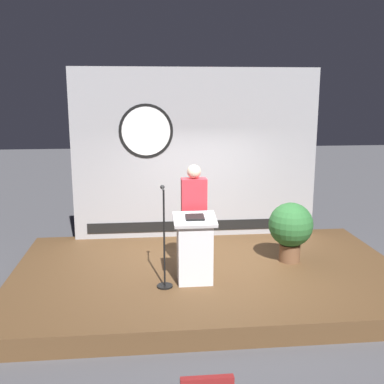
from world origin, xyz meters
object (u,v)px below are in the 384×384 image
at_px(speaker_person, 194,217).
at_px(potted_plant, 291,227).
at_px(podium, 195,249).
at_px(microphone_stand, 164,252).

bearing_deg(speaker_person, potted_plant, 8.56).
bearing_deg(podium, microphone_stand, -169.17).
distance_m(speaker_person, microphone_stand, 0.84).
bearing_deg(podium, speaker_person, 85.34).
height_order(speaker_person, microphone_stand, speaker_person).
relative_size(podium, microphone_stand, 0.72).
xyz_separation_m(podium, speaker_person, (0.04, 0.48, 0.37)).
relative_size(microphone_stand, potted_plant, 1.45).
relative_size(speaker_person, microphone_stand, 1.17).
bearing_deg(microphone_stand, speaker_person, 48.36).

